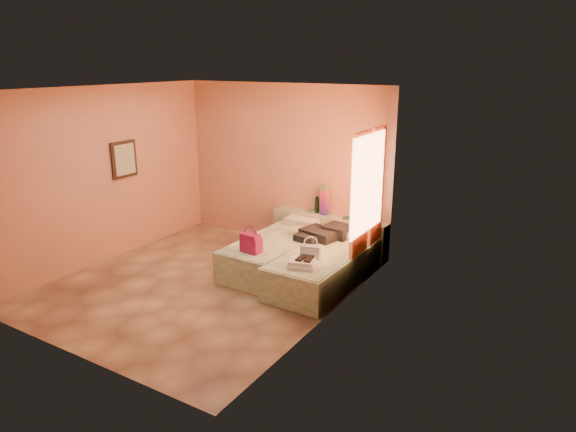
{
  "coord_description": "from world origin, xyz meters",
  "views": [
    {
      "loc": [
        4.65,
        -5.33,
        3.16
      ],
      "look_at": [
        0.91,
        0.85,
        0.96
      ],
      "focal_mm": 32.0,
      "sensor_mm": 36.0,
      "label": 1
    }
  ],
  "objects_px": {
    "bed_left": "(278,253)",
    "bed_right": "(324,268)",
    "water_bottle": "(317,205)",
    "flower_vase": "(371,216)",
    "magenta_handbag": "(251,243)",
    "headboard_ledge": "(329,234)",
    "green_book": "(348,218)",
    "towel_stack": "(303,264)",
    "blue_handbag": "(311,252)"
  },
  "relations": [
    {
      "from": "bed_right",
      "to": "magenta_handbag",
      "type": "bearing_deg",
      "value": -147.63
    },
    {
      "from": "water_bottle",
      "to": "towel_stack",
      "type": "bearing_deg",
      "value": -67.0
    },
    {
      "from": "bed_left",
      "to": "headboard_ledge",
      "type": "bearing_deg",
      "value": 71.39
    },
    {
      "from": "magenta_handbag",
      "to": "blue_handbag",
      "type": "xyz_separation_m",
      "value": [
        0.84,
        0.25,
        -0.05
      ]
    },
    {
      "from": "flower_vase",
      "to": "blue_handbag",
      "type": "distance_m",
      "value": 1.51
    },
    {
      "from": "headboard_ledge",
      "to": "water_bottle",
      "type": "distance_m",
      "value": 0.54
    },
    {
      "from": "headboard_ledge",
      "to": "magenta_handbag",
      "type": "distance_m",
      "value": 1.83
    },
    {
      "from": "bed_left",
      "to": "green_book",
      "type": "bearing_deg",
      "value": 57.08
    },
    {
      "from": "bed_left",
      "to": "bed_right",
      "type": "bearing_deg",
      "value": -8.98
    },
    {
      "from": "blue_handbag",
      "to": "towel_stack",
      "type": "height_order",
      "value": "blue_handbag"
    },
    {
      "from": "green_book",
      "to": "towel_stack",
      "type": "xyz_separation_m",
      "value": [
        0.2,
        -1.88,
        -0.11
      ]
    },
    {
      "from": "bed_right",
      "to": "blue_handbag",
      "type": "xyz_separation_m",
      "value": [
        -0.06,
        -0.3,
        0.34
      ]
    },
    {
      "from": "headboard_ledge",
      "to": "green_book",
      "type": "xyz_separation_m",
      "value": [
        0.34,
        0.01,
        0.34
      ]
    },
    {
      "from": "headboard_ledge",
      "to": "bed_right",
      "type": "distance_m",
      "value": 1.32
    },
    {
      "from": "headboard_ledge",
      "to": "water_bottle",
      "type": "xyz_separation_m",
      "value": [
        -0.27,
        0.05,
        0.46
      ]
    },
    {
      "from": "towel_stack",
      "to": "magenta_handbag",
      "type": "bearing_deg",
      "value": 173.15
    },
    {
      "from": "headboard_ledge",
      "to": "bed_right",
      "type": "relative_size",
      "value": 1.02
    },
    {
      "from": "headboard_ledge",
      "to": "bed_left",
      "type": "relative_size",
      "value": 1.02
    },
    {
      "from": "green_book",
      "to": "towel_stack",
      "type": "bearing_deg",
      "value": -95.91
    },
    {
      "from": "magenta_handbag",
      "to": "blue_handbag",
      "type": "relative_size",
      "value": 1.09
    },
    {
      "from": "headboard_ledge",
      "to": "towel_stack",
      "type": "distance_m",
      "value": 1.96
    },
    {
      "from": "green_book",
      "to": "magenta_handbag",
      "type": "distance_m",
      "value": 1.91
    },
    {
      "from": "green_book",
      "to": "magenta_handbag",
      "type": "relative_size",
      "value": 0.58
    },
    {
      "from": "green_book",
      "to": "blue_handbag",
      "type": "height_order",
      "value": "same"
    },
    {
      "from": "bed_left",
      "to": "magenta_handbag",
      "type": "height_order",
      "value": "magenta_handbag"
    },
    {
      "from": "headboard_ledge",
      "to": "blue_handbag",
      "type": "distance_m",
      "value": 1.6
    },
    {
      "from": "bed_right",
      "to": "blue_handbag",
      "type": "relative_size",
      "value": 7.18
    },
    {
      "from": "bed_right",
      "to": "blue_handbag",
      "type": "bearing_deg",
      "value": -100.84
    },
    {
      "from": "green_book",
      "to": "flower_vase",
      "type": "relative_size",
      "value": 0.66
    },
    {
      "from": "headboard_ledge",
      "to": "green_book",
      "type": "bearing_deg",
      "value": 2.38
    },
    {
      "from": "bed_left",
      "to": "blue_handbag",
      "type": "height_order",
      "value": "blue_handbag"
    },
    {
      "from": "bed_right",
      "to": "magenta_handbag",
      "type": "height_order",
      "value": "magenta_handbag"
    },
    {
      "from": "headboard_ledge",
      "to": "towel_stack",
      "type": "bearing_deg",
      "value": -73.81
    },
    {
      "from": "towel_stack",
      "to": "flower_vase",
      "type": "bearing_deg",
      "value": 83.43
    },
    {
      "from": "bed_right",
      "to": "water_bottle",
      "type": "height_order",
      "value": "water_bottle"
    },
    {
      "from": "blue_handbag",
      "to": "towel_stack",
      "type": "xyz_separation_m",
      "value": [
        0.08,
        -0.36,
        -0.04
      ]
    },
    {
      "from": "water_bottle",
      "to": "green_book",
      "type": "xyz_separation_m",
      "value": [
        0.61,
        -0.03,
        -0.12
      ]
    },
    {
      "from": "water_bottle",
      "to": "towel_stack",
      "type": "xyz_separation_m",
      "value": [
        0.81,
        -1.91,
        -0.24
      ]
    },
    {
      "from": "green_book",
      "to": "flower_vase",
      "type": "bearing_deg",
      "value": -18.37
    },
    {
      "from": "water_bottle",
      "to": "towel_stack",
      "type": "relative_size",
      "value": 0.8
    },
    {
      "from": "green_book",
      "to": "bed_left",
      "type": "bearing_deg",
      "value": -135.94
    },
    {
      "from": "water_bottle",
      "to": "bed_right",
      "type": "bearing_deg",
      "value": -57.64
    },
    {
      "from": "bed_left",
      "to": "blue_handbag",
      "type": "xyz_separation_m",
      "value": [
        0.84,
        -0.46,
        0.34
      ]
    },
    {
      "from": "bed_left",
      "to": "bed_right",
      "type": "distance_m",
      "value": 0.91
    },
    {
      "from": "bed_left",
      "to": "blue_handbag",
      "type": "relative_size",
      "value": 7.18
    },
    {
      "from": "water_bottle",
      "to": "blue_handbag",
      "type": "distance_m",
      "value": 1.73
    },
    {
      "from": "green_book",
      "to": "towel_stack",
      "type": "distance_m",
      "value": 1.9
    },
    {
      "from": "bed_left",
      "to": "towel_stack",
      "type": "relative_size",
      "value": 5.71
    },
    {
      "from": "flower_vase",
      "to": "magenta_handbag",
      "type": "xyz_separation_m",
      "value": [
        -1.13,
        -1.73,
        -0.14
      ]
    },
    {
      "from": "headboard_ledge",
      "to": "water_bottle",
      "type": "bearing_deg",
      "value": 170.39
    }
  ]
}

